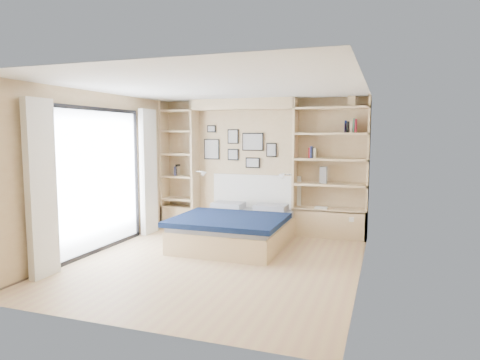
% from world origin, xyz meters
% --- Properties ---
extents(ground, '(4.50, 4.50, 0.00)m').
position_xyz_m(ground, '(0.00, 0.00, 0.00)').
color(ground, tan).
rests_on(ground, ground).
extents(room_shell, '(4.50, 4.50, 4.50)m').
position_xyz_m(room_shell, '(-0.39, 1.52, 1.08)').
color(room_shell, tan).
rests_on(room_shell, ground).
extents(bed, '(1.74, 2.25, 1.07)m').
position_xyz_m(bed, '(-0.08, 1.08, 0.28)').
color(bed, beige).
rests_on(bed, ground).
extents(photo_gallery, '(1.48, 0.02, 0.82)m').
position_xyz_m(photo_gallery, '(-0.45, 2.22, 1.60)').
color(photo_gallery, black).
rests_on(photo_gallery, ground).
extents(reading_lamps, '(1.92, 0.12, 0.15)m').
position_xyz_m(reading_lamps, '(-0.30, 2.00, 1.10)').
color(reading_lamps, silver).
rests_on(reading_lamps, ground).
extents(shelf_decor, '(3.49, 0.23, 2.03)m').
position_xyz_m(shelf_decor, '(1.09, 2.07, 1.70)').
color(shelf_decor, '#A51E1E').
rests_on(shelf_decor, ground).
extents(deck, '(3.20, 4.00, 0.05)m').
position_xyz_m(deck, '(-3.60, 0.00, 0.00)').
color(deck, brown).
rests_on(deck, ground).
extents(deck_chair, '(0.64, 0.89, 0.81)m').
position_xyz_m(deck_chair, '(-3.42, 0.76, 0.39)').
color(deck_chair, tan).
rests_on(deck_chair, ground).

